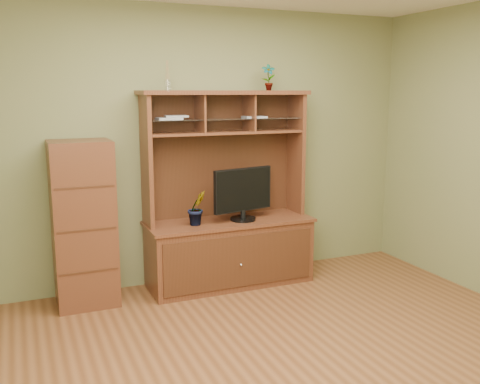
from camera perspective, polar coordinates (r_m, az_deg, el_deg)
room at (r=3.53m, az=6.67°, el=1.81°), size 4.54×4.04×2.74m
media_hutch at (r=5.30m, az=-1.24°, el=-4.29°), size 1.66×0.61×1.90m
monitor at (r=5.18m, az=0.32°, el=-0.10°), size 0.65×0.25×0.51m
orchid_plant at (r=5.04m, az=-4.62°, el=-1.70°), size 0.21×0.18×0.33m
top_plant at (r=5.38m, az=3.05°, el=12.13°), size 0.16×0.13×0.26m
reed_diffuser at (r=5.01m, az=-7.74°, el=11.90°), size 0.05×0.05×0.27m
magazines at (r=5.11m, az=-4.28°, el=7.95°), size 1.09×0.19×0.04m
side_cabinet at (r=4.94m, az=-16.35°, el=-3.27°), size 0.53×0.48×1.47m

